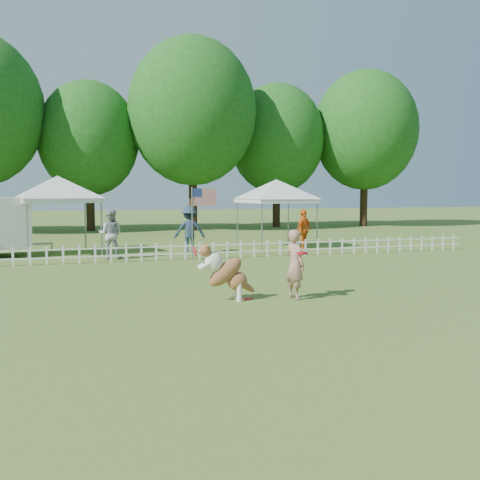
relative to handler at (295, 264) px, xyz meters
The scene contains 15 objects.
ground 1.11m from the handler, 152.09° to the left, with size 120.00×120.00×0.00m, color #4C6D22.
picket_fence 7.43m from the handler, 95.54° to the left, with size 22.00×0.08×0.60m, color silver, non-canonical shape.
handler is the anchor object (origin of this frame).
dog 1.51m from the handler, behind, with size 1.20×0.40×1.24m, color brown, non-canonical shape.
frisbee_on_turf 1.27m from the handler, 165.51° to the left, with size 0.22×0.22×0.02m, color red.
canopy_tent_left 11.74m from the handler, 116.18° to the left, with size 2.78×2.78×2.87m, color silver, non-canonical shape.
canopy_tent_right 10.91m from the handler, 71.35° to the left, with size 2.70×2.70×2.79m, color silver, non-canonical shape.
flag_pole 7.42m from the handler, 95.58° to the left, with size 0.96×0.10×2.50m, color gray, non-canonical shape.
spectator_a 9.06m from the handler, 112.07° to the left, with size 0.84×0.66×1.73m, color #9FA0A4.
spectator_b 9.22m from the handler, 92.72° to the left, with size 1.16×0.66×1.79m, color #24354D.
spectator_c 9.91m from the handler, 65.18° to the left, with size 0.97×0.40×1.65m, color orange.
tree_center_left 23.55m from the handler, 99.22° to the left, with size 6.00×6.00×9.80m, color #1A4E16, non-canonical shape.
tree_center_right 22.20m from the handler, 83.90° to the left, with size 7.60×7.60×12.60m, color #1A4E16, non-canonical shape.
tree_right 24.73m from the handler, 70.10° to the left, with size 6.20×6.20×10.40m, color #1A4E16, non-canonical shape.
tree_far_right 26.59m from the handler, 56.86° to the left, with size 7.00×7.00×11.40m, color #1A4E16, non-canonical shape.
Camera 1 is at (-3.79, -11.02, 2.32)m, focal length 40.00 mm.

